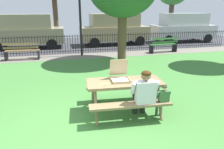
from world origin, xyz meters
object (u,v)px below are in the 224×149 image
at_px(child_at_table, 162,98).
at_px(parked_car_right, 183,27).
at_px(park_bench_right, 164,45).
at_px(parked_car_center, 114,29).
at_px(pizza_box_open, 120,75).
at_px(lamp_post_walkway, 79,0).
at_px(adult_at_table, 144,93).
at_px(picnic_table_foreground, 125,88).
at_px(pizza_slice_on_table, 105,84).
at_px(park_bench_center, 22,51).
at_px(parked_car_left, 26,31).

distance_m(child_at_table, parked_car_right, 12.15).
bearing_deg(park_bench_right, parked_car_center, 122.23).
xyz_separation_m(pizza_box_open, parked_car_center, (2.25, 9.37, 0.21)).
height_order(lamp_post_walkway, parked_car_right, lamp_post_walkway).
relative_size(pizza_box_open, adult_at_table, 0.46).
bearing_deg(lamp_post_walkway, adult_at_table, -84.58).
height_order(picnic_table_foreground, lamp_post_walkway, lamp_post_walkway).
height_order(pizza_slice_on_table, park_bench_center, park_bench_center).
height_order(picnic_table_foreground, park_bench_center, park_bench_center).
distance_m(adult_at_table, parked_car_left, 10.74).
distance_m(picnic_table_foreground, lamp_post_walkway, 6.95).
relative_size(picnic_table_foreground, lamp_post_walkway, 0.41).
relative_size(park_bench_right, parked_car_right, 0.35).
distance_m(adult_at_table, lamp_post_walkway, 7.45).
xyz_separation_m(pizza_box_open, parked_car_left, (-3.46, 9.36, 0.21)).
relative_size(pizza_box_open, pizza_slice_on_table, 2.12).
bearing_deg(parked_car_left, park_bench_right, -22.92).
relative_size(pizza_slice_on_table, lamp_post_walkway, 0.06).
height_order(child_at_table, parked_car_center, parked_car_center).
bearing_deg(park_bench_center, adult_at_table, -61.80).
xyz_separation_m(adult_at_table, park_bench_right, (3.95, 6.74, -0.24)).
height_order(park_bench_center, lamp_post_walkway, lamp_post_walkway).
bearing_deg(park_bench_right, lamp_post_walkway, 175.51).
height_order(park_bench_center, parked_car_right, parked_car_right).
height_order(pizza_slice_on_table, adult_at_table, adult_at_table).
bearing_deg(park_bench_right, parked_car_right, 45.61).
distance_m(picnic_table_foreground, park_bench_center, 7.06).
distance_m(picnic_table_foreground, adult_at_table, 0.60).
height_order(child_at_table, lamp_post_walkway, lamp_post_walkway).
distance_m(pizza_box_open, parked_car_right, 12.02).
distance_m(park_bench_center, parked_car_center, 6.44).
height_order(parked_car_center, parked_car_right, same).
height_order(adult_at_table, park_bench_center, adult_at_table).
distance_m(parked_car_left, parked_car_right, 11.00).
distance_m(parked_car_center, parked_car_right, 5.29).
xyz_separation_m(lamp_post_walkway, parked_car_center, (2.55, 2.92, -1.71)).
distance_m(park_bench_center, parked_car_left, 3.36).
relative_size(park_bench_center, parked_car_left, 0.35).
bearing_deg(parked_car_right, adult_at_table, -125.57).
relative_size(pizza_box_open, parked_car_right, 0.12).
relative_size(picnic_table_foreground, child_at_table, 2.28).
bearing_deg(park_bench_center, lamp_post_walkway, 7.05).
distance_m(adult_at_table, child_at_table, 0.46).
height_order(park_bench_center, parked_car_center, parked_car_center).
xyz_separation_m(picnic_table_foreground, child_at_table, (0.71, -0.58, -0.09)).
relative_size(picnic_table_foreground, pizza_slice_on_table, 7.37).
bearing_deg(park_bench_center, pizza_slice_on_table, -65.80).
relative_size(pizza_box_open, parked_car_left, 0.12).
bearing_deg(child_at_table, pizza_box_open, 137.81).
xyz_separation_m(pizza_box_open, park_bench_right, (4.32, 6.08, -0.47)).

